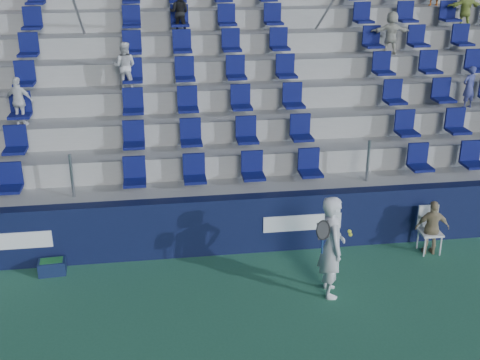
% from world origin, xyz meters
% --- Properties ---
extents(ground, '(70.00, 70.00, 0.00)m').
position_xyz_m(ground, '(0.00, 0.00, 0.00)').
color(ground, '#2F6D4E').
rests_on(ground, ground).
extents(sponsor_wall, '(24.00, 0.32, 1.20)m').
position_xyz_m(sponsor_wall, '(0.00, 3.15, 0.60)').
color(sponsor_wall, '#0F1537').
rests_on(sponsor_wall, ground).
extents(grandstand, '(24.00, 8.17, 6.63)m').
position_xyz_m(grandstand, '(0.00, 8.24, 2.13)').
color(grandstand, '#9D9C97').
rests_on(grandstand, ground).
extents(tennis_player, '(0.69, 0.72, 1.89)m').
position_xyz_m(tennis_player, '(1.62, 1.35, 0.95)').
color(tennis_player, silver).
rests_on(tennis_player, ground).
extents(line_judge_chair, '(0.43, 0.44, 0.96)m').
position_xyz_m(line_judge_chair, '(4.04, 2.65, 0.55)').
color(line_judge_chair, white).
rests_on(line_judge_chair, ground).
extents(line_judge, '(0.71, 0.40, 1.14)m').
position_xyz_m(line_judge, '(4.04, 2.50, 0.57)').
color(line_judge, tan).
rests_on(line_judge, ground).
extents(ball_bin, '(0.53, 0.36, 0.28)m').
position_xyz_m(ball_bin, '(-3.42, 2.75, 0.15)').
color(ball_bin, '#101C3E').
rests_on(ball_bin, ground).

